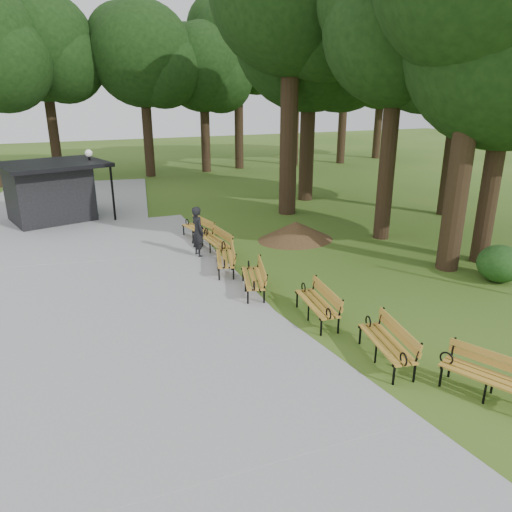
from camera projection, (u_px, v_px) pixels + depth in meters
name	position (u px, v px, depth m)	size (l,w,h in m)	color
ground	(278.00, 309.00, 12.73)	(100.00, 100.00, 0.00)	#375A19
path	(108.00, 290.00, 13.83)	(12.00, 38.00, 0.06)	#98989A
person	(198.00, 232.00, 16.49)	(0.65, 0.43, 1.78)	black
kiosk	(49.00, 192.00, 20.98)	(4.14, 3.60, 2.59)	black
lamp_post	(90.00, 169.00, 21.33)	(0.32, 0.32, 3.05)	black
dirt_mound	(296.00, 231.00, 18.51)	(2.51, 2.51, 0.73)	#47301C
bench_0	(491.00, 378.00, 8.87)	(1.90, 0.64, 0.88)	#B6822A
bench_1	(386.00, 343.00, 10.10)	(1.90, 0.64, 0.88)	#B6822A
bench_2	(317.00, 304.00, 11.98)	(1.90, 0.64, 0.88)	#B6822A
bench_3	(253.00, 278.00, 13.60)	(1.90, 0.64, 0.88)	#B6822A
bench_4	(225.00, 259.00, 15.21)	(1.90, 0.64, 0.88)	#B6822A
bench_5	(216.00, 242.00, 16.92)	(1.90, 0.64, 0.88)	#B6822A
bench_6	(198.00, 229.00, 18.44)	(1.90, 0.64, 0.88)	#B6822A
lawn_tree_1	(399.00, 31.00, 16.46)	(5.28, 5.28, 10.16)	black
lawn_tree_4	(311.00, 32.00, 22.93)	(7.57, 7.57, 12.01)	black
lawn_tree_5	(465.00, 41.00, 20.08)	(5.78, 5.78, 10.39)	black
tree_backdrop	(218.00, 49.00, 32.54)	(36.28, 9.12, 16.39)	black
shrub_0	(497.00, 281.00, 14.59)	(1.32, 1.32, 1.12)	#193D14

